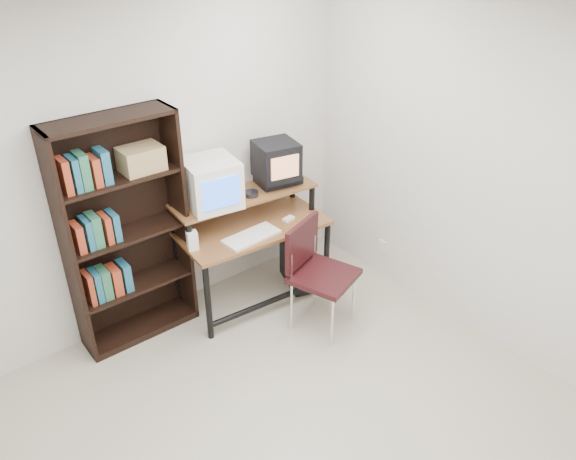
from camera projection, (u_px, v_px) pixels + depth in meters
ceiling at (303, 40)px, 2.23m from camera, size 4.00×4.00×0.01m
back_wall at (129, 175)px, 4.23m from camera, size 4.00×0.01×2.60m
right_wall at (516, 193)px, 3.97m from camera, size 0.01×4.00×2.60m
computer_desk at (252, 229)px, 4.74m from camera, size 1.30×0.74×0.98m
crt_monitor at (211, 183)px, 4.43m from camera, size 0.46×0.47×0.38m
vcr at (278, 180)px, 4.84m from camera, size 0.40×0.32×0.08m
crt_tv at (276, 160)px, 4.71m from camera, size 0.39×0.39×0.32m
cd_spindle at (251, 194)px, 4.63m from camera, size 0.12×0.12×0.05m
keyboard at (252, 237)px, 4.53m from camera, size 0.48×0.23×0.03m
mousepad at (290, 221)px, 4.80m from camera, size 0.23×0.20×0.01m
mouse at (289, 219)px, 4.78m from camera, size 0.11×0.08×0.03m
desk_speaker at (192, 241)px, 4.35m from camera, size 0.10×0.09×0.17m
pc_tower at (298, 263)px, 5.16m from camera, size 0.34×0.49×0.42m
school_chair at (316, 265)px, 4.48m from camera, size 0.59×0.59×0.93m
bookshelf at (124, 231)px, 4.22m from camera, size 0.92×0.31×1.84m
wall_outlet at (382, 246)px, 5.24m from camera, size 0.02×0.08×0.12m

